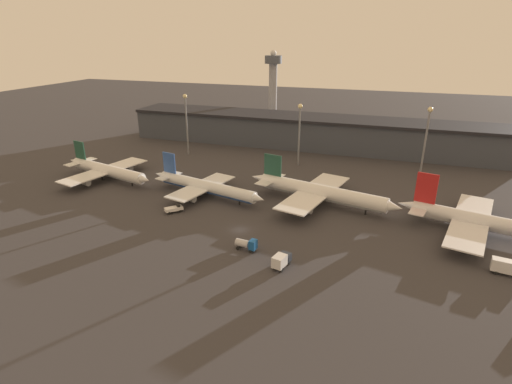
# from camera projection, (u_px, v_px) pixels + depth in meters

# --- Properties ---
(ground) EXTENTS (600.00, 600.00, 0.00)m
(ground) POSITION_uv_depth(u_px,v_px,m) (240.00, 230.00, 105.75)
(ground) COLOR #383538
(terminal_building) EXTENTS (167.45, 21.82, 14.01)m
(terminal_building) POSITION_uv_depth(u_px,v_px,m) (309.00, 132.00, 181.16)
(terminal_building) COLOR #3D424C
(terminal_building) RESTS_ON ground
(airplane_0) EXTENTS (41.46, 33.92, 12.10)m
(airplane_0) POSITION_uv_depth(u_px,v_px,m) (107.00, 170.00, 141.06)
(airplane_0) COLOR white
(airplane_0) RESTS_ON ground
(airplane_1) EXTENTS (43.20, 27.29, 12.12)m
(airplane_1) POSITION_uv_depth(u_px,v_px,m) (205.00, 187.00, 126.70)
(airplane_1) COLOR white
(airplane_1) RESTS_ON ground
(airplane_2) EXTENTS (48.33, 36.52, 13.11)m
(airplane_2) POSITION_uv_depth(u_px,v_px,m) (319.00, 192.00, 120.54)
(airplane_2) COLOR white
(airplane_2) RESTS_ON ground
(airplane_3) EXTENTS (39.67, 38.49, 13.99)m
(airplane_3) POSITION_uv_depth(u_px,v_px,m) (475.00, 220.00, 103.17)
(airplane_3) COLOR silver
(airplane_3) RESTS_ON ground
(service_vehicle_0) EXTENTS (3.57, 5.72, 3.23)m
(service_vehicle_0) POSITION_uv_depth(u_px,v_px,m) (281.00, 260.00, 88.28)
(service_vehicle_0) COLOR #282D38
(service_vehicle_0) RESTS_ON ground
(service_vehicle_2) EXTENTS (5.18, 5.28, 2.42)m
(service_vehicle_2) POSITION_uv_depth(u_px,v_px,m) (174.00, 209.00, 115.84)
(service_vehicle_2) COLOR white
(service_vehicle_2) RESTS_ON ground
(service_vehicle_3) EXTENTS (7.12, 3.28, 3.42)m
(service_vehicle_3) POSITION_uv_depth(u_px,v_px,m) (508.00, 267.00, 85.46)
(service_vehicle_3) COLOR #9EA3A8
(service_vehicle_3) RESTS_ON ground
(service_vehicle_4) EXTENTS (5.44, 2.59, 3.05)m
(service_vehicle_4) POSITION_uv_depth(u_px,v_px,m) (247.00, 244.00, 95.38)
(service_vehicle_4) COLOR #195199
(service_vehicle_4) RESTS_ON ground
(lamp_post_0) EXTENTS (1.80, 1.80, 25.46)m
(lamp_post_0) POSITION_uv_depth(u_px,v_px,m) (186.00, 117.00, 166.59)
(lamp_post_0) COLOR slate
(lamp_post_0) RESTS_ON ground
(lamp_post_1) EXTENTS (1.80, 1.80, 24.03)m
(lamp_post_1) POSITION_uv_depth(u_px,v_px,m) (299.00, 127.00, 152.48)
(lamp_post_1) COLOR slate
(lamp_post_1) RESTS_ON ground
(lamp_post_2) EXTENTS (1.80, 1.80, 25.33)m
(lamp_post_2) POSITION_uv_depth(u_px,v_px,m) (427.00, 134.00, 138.77)
(lamp_post_2) COLOR slate
(lamp_post_2) RESTS_ON ground
(control_tower) EXTENTS (9.00, 9.00, 40.57)m
(control_tower) POSITION_uv_depth(u_px,v_px,m) (273.00, 83.00, 214.19)
(control_tower) COLOR #99999E
(control_tower) RESTS_ON ground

